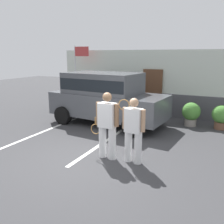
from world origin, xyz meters
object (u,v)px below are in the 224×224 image
(potted_plant_secondary, at_px, (221,116))
(flag_pole, at_px, (78,66))
(potted_plant_by_porch, at_px, (191,113))
(parked_suv, at_px, (106,96))
(tennis_player_man, at_px, (107,125))
(tennis_player_woman, at_px, (133,130))

(potted_plant_secondary, height_order, flag_pole, flag_pole)
(potted_plant_by_porch, bearing_deg, parked_suv, -159.37)
(parked_suv, height_order, potted_plant_secondary, parked_suv)
(potted_plant_secondary, bearing_deg, tennis_player_man, -121.85)
(tennis_player_woman, xyz_separation_m, potted_plant_by_porch, (0.82, 4.15, -0.37))
(tennis_player_man, bearing_deg, potted_plant_secondary, -119.65)
(tennis_player_woman, distance_m, flag_pole, 6.82)
(tennis_player_woman, xyz_separation_m, flag_pole, (-4.74, 4.72, 1.30))
(parked_suv, bearing_deg, potted_plant_secondary, 21.22)
(potted_plant_by_porch, bearing_deg, tennis_player_man, -110.25)
(tennis_player_woman, bearing_deg, potted_plant_secondary, -108.63)
(parked_suv, distance_m, potted_plant_secondary, 4.44)
(potted_plant_secondary, distance_m, flag_pole, 6.88)
(tennis_player_man, bearing_deg, tennis_player_woman, -174.65)
(potted_plant_by_porch, height_order, potted_plant_secondary, potted_plant_by_porch)
(tennis_player_man, xyz_separation_m, tennis_player_woman, (0.73, 0.04, -0.04))
(tennis_player_man, distance_m, tennis_player_woman, 0.73)
(flag_pole, bearing_deg, tennis_player_woman, -44.87)
(tennis_player_woman, height_order, potted_plant_secondary, tennis_player_woman)
(tennis_player_man, height_order, flag_pole, flag_pole)
(flag_pole, bearing_deg, parked_suv, -35.88)
(potted_plant_by_porch, xyz_separation_m, potted_plant_secondary, (1.08, 0.04, -0.01))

